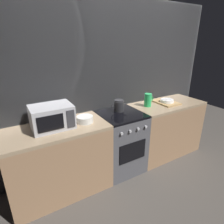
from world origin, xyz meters
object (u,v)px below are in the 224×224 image
at_px(kettle, 119,106).
at_px(mixing_bowl, 85,119).
at_px(dish_pile, 166,101).
at_px(pitcher, 148,100).
at_px(stove_unit, 120,142).
at_px(microwave, 52,117).

relative_size(kettle, mixing_bowl, 1.42).
xyz_separation_m(mixing_bowl, dish_pile, (1.43, 0.04, -0.02)).
relative_size(pitcher, dish_pile, 0.50).
bearing_deg(kettle, mixing_bowl, -168.31).
bearing_deg(kettle, pitcher, -5.71).
bearing_deg(dish_pile, kettle, 174.87).
relative_size(stove_unit, dish_pile, 2.25).
distance_m(mixing_bowl, pitcher, 1.07).
bearing_deg(mixing_bowl, kettle, 11.69).
bearing_deg(pitcher, mixing_bowl, -176.28).
height_order(microwave, kettle, microwave).
distance_m(stove_unit, mixing_bowl, 0.73).
bearing_deg(dish_pile, pitcher, 175.64).
relative_size(microwave, kettle, 1.62).
bearing_deg(microwave, kettle, 3.97).
distance_m(stove_unit, microwave, 1.09).
height_order(kettle, mixing_bowl, kettle).
distance_m(stove_unit, dish_pile, 1.01).
bearing_deg(stove_unit, mixing_bowl, -177.74).
xyz_separation_m(stove_unit, microwave, (-0.92, 0.03, 0.59)).
relative_size(kettle, dish_pile, 0.71).
relative_size(stove_unit, kettle, 3.16).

